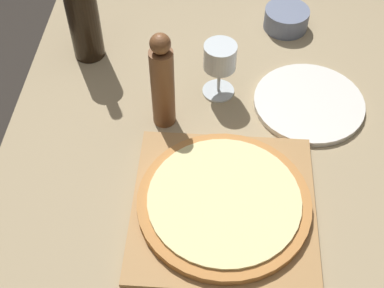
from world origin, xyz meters
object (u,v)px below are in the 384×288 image
at_px(wine_bottle, 81,6).
at_px(small_bowl, 286,19).
at_px(wine_glass, 220,60).
at_px(pizza, 224,202).
at_px(pepper_mill, 162,83).

xyz_separation_m(wine_bottle, small_bowl, (0.51, 0.14, -0.12)).
bearing_deg(wine_glass, pizza, -86.23).
bearing_deg(wine_glass, wine_bottle, 160.81).
xyz_separation_m(pizza, wine_bottle, (-0.36, 0.45, 0.12)).
height_order(wine_glass, small_bowl, wine_glass).
relative_size(wine_bottle, pepper_mill, 1.48).
bearing_deg(wine_bottle, pepper_mill, -45.25).
xyz_separation_m(pizza, small_bowl, (0.15, 0.60, -0.00)).
relative_size(pizza, small_bowl, 2.92).
height_order(wine_bottle, wine_glass, wine_bottle).
distance_m(wine_bottle, small_bowl, 0.54).
bearing_deg(pepper_mill, pizza, -58.87).
bearing_deg(pepper_mill, small_bowl, 50.97).
xyz_separation_m(wine_glass, small_bowl, (0.17, 0.26, -0.07)).
xyz_separation_m(wine_bottle, pepper_mill, (0.21, -0.22, -0.03)).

